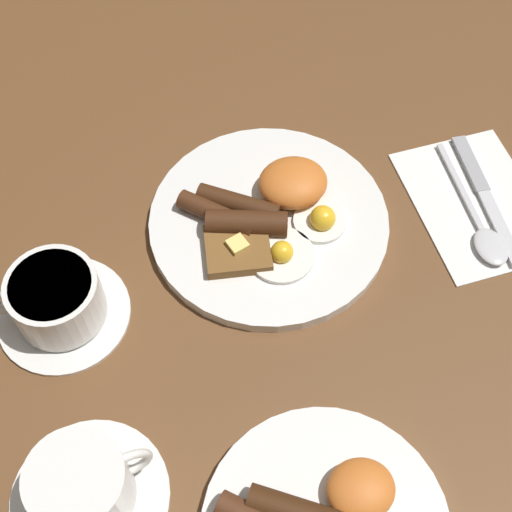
# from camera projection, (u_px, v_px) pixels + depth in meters

# --- Properties ---
(ground_plane) EXTENTS (3.00, 3.00, 0.00)m
(ground_plane) POSITION_uv_depth(u_px,v_px,m) (269.00, 226.00, 0.84)
(ground_plane) COLOR brown
(breakfast_plate_near) EXTENTS (0.28, 0.28, 0.05)m
(breakfast_plate_near) POSITION_uv_depth(u_px,v_px,m) (269.00, 218.00, 0.83)
(breakfast_plate_near) COLOR white
(breakfast_plate_near) RESTS_ON ground_plane
(teacup_near) EXTENTS (0.14, 0.14, 0.07)m
(teacup_near) POSITION_uv_depth(u_px,v_px,m) (57.00, 301.00, 0.75)
(teacup_near) COLOR white
(teacup_near) RESTS_ON ground_plane
(teacup_far) EXTENTS (0.15, 0.15, 0.08)m
(teacup_far) POSITION_uv_depth(u_px,v_px,m) (84.00, 489.00, 0.64)
(teacup_far) COLOR white
(teacup_far) RESTS_ON ground_plane
(napkin) EXTENTS (0.15, 0.20, 0.01)m
(napkin) POSITION_uv_depth(u_px,v_px,m) (476.00, 202.00, 0.85)
(napkin) COLOR white
(napkin) RESTS_ON ground_plane
(knife) EXTENTS (0.03, 0.19, 0.01)m
(knife) POSITION_uv_depth(u_px,v_px,m) (483.00, 191.00, 0.86)
(knife) COLOR silver
(knife) RESTS_ON napkin
(spoon) EXTENTS (0.04, 0.18, 0.01)m
(spoon) POSITION_uv_depth(u_px,v_px,m) (484.00, 234.00, 0.82)
(spoon) COLOR silver
(spoon) RESTS_ON napkin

